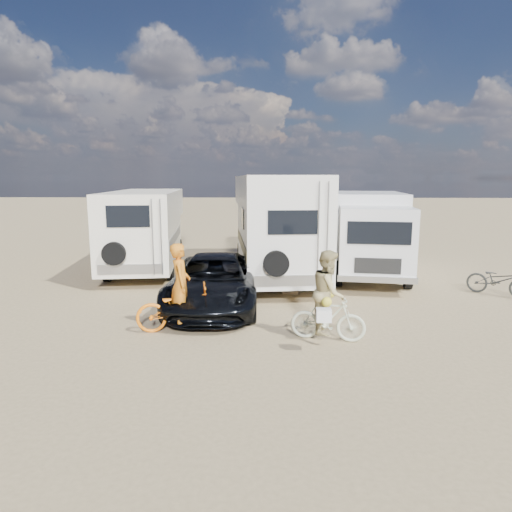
{
  "coord_description": "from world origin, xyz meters",
  "views": [
    {
      "loc": [
        0.02,
        -8.9,
        3.33
      ],
      "look_at": [
        -0.35,
        2.82,
        1.3
      ],
      "focal_mm": 31.46,
      "sensor_mm": 36.0,
      "label": 1
    }
  ],
  "objects_px": {
    "rv_main": "(274,226)",
    "rider_man": "(181,292)",
    "rider_woman": "(328,300)",
    "bike_parked": "(499,280)",
    "crate": "(291,287)",
    "dark_suv": "(214,282)",
    "rv_left": "(147,230)",
    "cooler": "(187,287)",
    "bike_woman": "(328,319)",
    "bike_man": "(181,308)",
    "box_truck": "(370,235)"
  },
  "relations": [
    {
      "from": "rider_man",
      "to": "bike_parked",
      "type": "relative_size",
      "value": 1.03
    },
    {
      "from": "bike_man",
      "to": "bike_woman",
      "type": "height_order",
      "value": "bike_man"
    },
    {
      "from": "box_truck",
      "to": "dark_suv",
      "type": "xyz_separation_m",
      "value": [
        -4.89,
        -4.07,
        -0.74
      ]
    },
    {
      "from": "rv_main",
      "to": "bike_woman",
      "type": "relative_size",
      "value": 5.04
    },
    {
      "from": "rv_main",
      "to": "bike_woman",
      "type": "distance_m",
      "value": 6.71
    },
    {
      "from": "bike_woman",
      "to": "bike_parked",
      "type": "bearing_deg",
      "value": -41.69
    },
    {
      "from": "box_truck",
      "to": "rv_left",
      "type": "bearing_deg",
      "value": -179.41
    },
    {
      "from": "rider_woman",
      "to": "bike_parked",
      "type": "xyz_separation_m",
      "value": [
        5.35,
        3.78,
        -0.41
      ]
    },
    {
      "from": "box_truck",
      "to": "dark_suv",
      "type": "height_order",
      "value": "box_truck"
    },
    {
      "from": "rv_left",
      "to": "box_truck",
      "type": "relative_size",
      "value": 1.17
    },
    {
      "from": "dark_suv",
      "to": "bike_man",
      "type": "height_order",
      "value": "dark_suv"
    },
    {
      "from": "bike_man",
      "to": "rider_man",
      "type": "xyz_separation_m",
      "value": [
        0.0,
        0.0,
        0.38
      ]
    },
    {
      "from": "bike_parked",
      "to": "cooler",
      "type": "distance_m",
      "value": 8.94
    },
    {
      "from": "bike_woman",
      "to": "bike_parked",
      "type": "xyz_separation_m",
      "value": [
        5.35,
        3.78,
        -0.01
      ]
    },
    {
      "from": "rv_main",
      "to": "rider_man",
      "type": "bearing_deg",
      "value": -115.62
    },
    {
      "from": "rv_main",
      "to": "dark_suv",
      "type": "distance_m",
      "value": 4.51
    },
    {
      "from": "rv_main",
      "to": "bike_parked",
      "type": "relative_size",
      "value": 4.54
    },
    {
      "from": "cooler",
      "to": "crate",
      "type": "distance_m",
      "value": 3.03
    },
    {
      "from": "rv_main",
      "to": "rv_left",
      "type": "xyz_separation_m",
      "value": [
        -4.74,
        1.0,
        -0.27
      ]
    },
    {
      "from": "rider_man",
      "to": "crate",
      "type": "distance_m",
      "value": 4.34
    },
    {
      "from": "rv_left",
      "to": "bike_man",
      "type": "bearing_deg",
      "value": -76.78
    },
    {
      "from": "cooler",
      "to": "rider_woman",
      "type": "bearing_deg",
      "value": -44.97
    },
    {
      "from": "rider_man",
      "to": "rv_left",
      "type": "bearing_deg",
      "value": 9.39
    },
    {
      "from": "rv_left",
      "to": "bike_parked",
      "type": "xyz_separation_m",
      "value": [
        11.16,
        -3.72,
        -0.98
      ]
    },
    {
      "from": "box_truck",
      "to": "bike_woman",
      "type": "distance_m",
      "value": 6.91
    },
    {
      "from": "rider_man",
      "to": "crate",
      "type": "xyz_separation_m",
      "value": [
        2.58,
        3.42,
        -0.7
      ]
    },
    {
      "from": "box_truck",
      "to": "bike_woman",
      "type": "bearing_deg",
      "value": -101.13
    },
    {
      "from": "dark_suv",
      "to": "cooler",
      "type": "relative_size",
      "value": 7.93
    },
    {
      "from": "bike_parked",
      "to": "cooler",
      "type": "relative_size",
      "value": 2.82
    },
    {
      "from": "box_truck",
      "to": "bike_woman",
      "type": "xyz_separation_m",
      "value": [
        -2.23,
        -6.48,
        -0.95
      ]
    },
    {
      "from": "rv_left",
      "to": "cooler",
      "type": "distance_m",
      "value": 4.72
    },
    {
      "from": "bike_woman",
      "to": "rider_man",
      "type": "bearing_deg",
      "value": 94.19
    },
    {
      "from": "dark_suv",
      "to": "cooler",
      "type": "xyz_separation_m",
      "value": [
        -0.92,
        1.1,
        -0.43
      ]
    },
    {
      "from": "rv_main",
      "to": "box_truck",
      "type": "distance_m",
      "value": 3.3
    },
    {
      "from": "rv_main",
      "to": "rider_woman",
      "type": "bearing_deg",
      "value": -87.15
    },
    {
      "from": "rv_left",
      "to": "box_truck",
      "type": "height_order",
      "value": "rv_left"
    },
    {
      "from": "rv_main",
      "to": "cooler",
      "type": "height_order",
      "value": "rv_main"
    },
    {
      "from": "bike_man",
      "to": "crate",
      "type": "height_order",
      "value": "bike_man"
    },
    {
      "from": "rv_left",
      "to": "rider_man",
      "type": "relative_size",
      "value": 4.05
    },
    {
      "from": "rv_left",
      "to": "rider_woman",
      "type": "relative_size",
      "value": 4.18
    },
    {
      "from": "box_truck",
      "to": "cooler",
      "type": "xyz_separation_m",
      "value": [
        -5.81,
        -2.97,
        -1.17
      ]
    },
    {
      "from": "rv_main",
      "to": "crate",
      "type": "distance_m",
      "value": 3.04
    },
    {
      "from": "dark_suv",
      "to": "rider_man",
      "type": "distance_m",
      "value": 1.99
    },
    {
      "from": "rv_main",
      "to": "crate",
      "type": "height_order",
      "value": "rv_main"
    },
    {
      "from": "box_truck",
      "to": "rider_woman",
      "type": "xyz_separation_m",
      "value": [
        -2.23,
        -6.48,
        -0.55
      ]
    },
    {
      "from": "rider_woman",
      "to": "bike_parked",
      "type": "bearing_deg",
      "value": -41.69
    },
    {
      "from": "crate",
      "to": "rider_man",
      "type": "bearing_deg",
      "value": -127.02
    },
    {
      "from": "rv_left",
      "to": "rider_woman",
      "type": "height_order",
      "value": "rv_left"
    },
    {
      "from": "bike_parked",
      "to": "dark_suv",
      "type": "bearing_deg",
      "value": 140.08
    },
    {
      "from": "rider_man",
      "to": "crate",
      "type": "bearing_deg",
      "value": -48.39
    }
  ]
}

